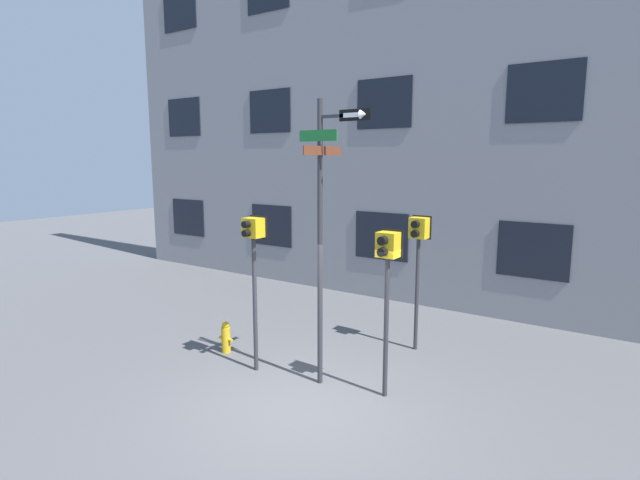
# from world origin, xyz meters

# --- Properties ---
(ground_plane) EXTENTS (60.00, 60.00, 0.00)m
(ground_plane) POSITION_xyz_m (0.00, 0.00, 0.00)
(ground_plane) COLOR #515154
(building_facade) EXTENTS (24.00, 0.63, 14.44)m
(building_facade) POSITION_xyz_m (0.00, 6.61, 7.22)
(building_facade) COLOR gray
(building_facade) RESTS_ON ground_plane
(street_sign_pole) EXTENTS (1.32, 1.09, 4.90)m
(street_sign_pole) POSITION_xyz_m (-0.26, 0.84, 2.89)
(street_sign_pole) COLOR #2D2D33
(street_sign_pole) RESTS_ON ground_plane
(pedestrian_signal_left) EXTENTS (0.40, 0.40, 2.92)m
(pedestrian_signal_left) POSITION_xyz_m (-1.64, 0.61, 2.28)
(pedestrian_signal_left) COLOR #2D2D33
(pedestrian_signal_left) RESTS_ON ground_plane
(pedestrian_signal_right) EXTENTS (0.39, 0.40, 2.81)m
(pedestrian_signal_right) POSITION_xyz_m (0.84, 1.04, 2.22)
(pedestrian_signal_right) COLOR #2D2D33
(pedestrian_signal_right) RESTS_ON ground_plane
(pedestrian_signal_across) EXTENTS (0.41, 0.40, 2.80)m
(pedestrian_signal_across) POSITION_xyz_m (0.41, 3.28, 2.23)
(pedestrian_signal_across) COLOR #2D2D33
(pedestrian_signal_across) RESTS_ON ground_plane
(fire_hydrant) EXTENTS (0.34, 0.18, 0.65)m
(fire_hydrant) POSITION_xyz_m (-2.73, 0.92, 0.32)
(fire_hydrant) COLOR gold
(fire_hydrant) RESTS_ON ground_plane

